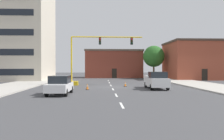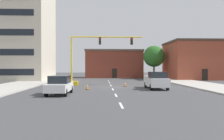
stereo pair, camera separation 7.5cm
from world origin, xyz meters
The scene contains 18 objects.
ground_plane centered at (0.00, 0.00, 0.00)m, with size 160.00×160.00×0.00m, color #424244.
sidewalk_left centered at (-12.67, 8.00, 0.07)m, with size 6.00×56.00×0.14m, color #B2ADA3.
sidewalk_right centered at (12.67, 8.00, 0.07)m, with size 6.00×56.00×0.14m, color #B2ADA3.
lane_stripe_seg_0 centered at (0.00, -14.00, 0.00)m, with size 0.16×2.40×0.01m, color silver.
lane_stripe_seg_1 centered at (0.00, -8.50, 0.00)m, with size 0.16×2.40×0.01m, color silver.
lane_stripe_seg_2 centered at (0.00, -3.00, 0.00)m, with size 0.16×2.40×0.01m, color silver.
lane_stripe_seg_3 centered at (0.00, 2.50, 0.00)m, with size 0.16×2.40×0.01m, color silver.
lane_stripe_seg_4 centered at (0.00, 8.00, 0.00)m, with size 0.16×2.40×0.01m, color silver.
lane_stripe_seg_5 centered at (0.00, 13.50, 0.00)m, with size 0.16×2.40×0.01m, color silver.
building_tall_left centered at (-18.34, 16.72, 10.28)m, with size 14.07×12.76×20.55m.
building_brick_center centered at (1.72, 27.00, 3.35)m, with size 13.73×7.39×6.68m.
building_row_right centered at (18.04, 18.39, 3.96)m, with size 10.64×11.02×7.89m.
traffic_signal_gantry centered at (-3.97, 3.19, 2.35)m, with size 10.82×1.20×6.83m.
tree_right_far centered at (10.14, 20.44, 4.87)m, with size 4.63×4.63×7.20m.
pickup_truck_white centered at (5.05, -2.62, 0.97)m, with size 2.15×5.45×1.99m.
sedan_white_near_left centered at (-5.15, -7.68, 0.89)m, with size 1.97×4.55×1.74m.
traffic_cone_roadside_a centered at (1.82, 0.82, 0.31)m, with size 0.36×0.36×0.63m.
traffic_cone_roadside_b centered at (-2.89, -3.26, 0.32)m, with size 0.36×0.36×0.65m.
Camera 1 is at (-1.38, -29.06, 2.52)m, focal length 36.88 mm.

